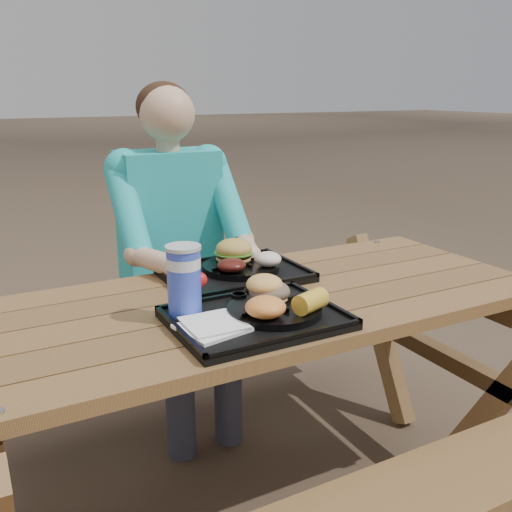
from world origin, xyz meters
name	(u,v)px	position (x,y,z in m)	size (l,w,h in m)	color
ground	(256,503)	(0.00, 0.00, 0.00)	(60.00, 60.00, 0.00)	#999999
picnic_table	(256,406)	(0.00, 0.00, 0.38)	(1.80, 1.49, 0.75)	#999999
tray_near	(256,319)	(-0.10, -0.18, 0.76)	(0.45, 0.35, 0.02)	black
tray_far	(234,275)	(0.02, 0.20, 0.76)	(0.45, 0.35, 0.02)	black
plate_near	(274,310)	(-0.04, -0.18, 0.78)	(0.26, 0.26, 0.02)	black
plate_far	(241,267)	(0.05, 0.21, 0.78)	(0.26, 0.26, 0.02)	black
napkin_stack	(212,326)	(-0.24, -0.20, 0.78)	(0.15, 0.15, 0.02)	white
soda_cup	(184,282)	(-0.26, -0.07, 0.86)	(0.09, 0.09, 0.18)	#1A34C8
condiment_bbq	(239,298)	(-0.09, -0.06, 0.78)	(0.04, 0.04, 0.03)	black
condiment_mustard	(251,293)	(-0.04, -0.04, 0.78)	(0.04, 0.04, 0.03)	gold
sandwich	(270,280)	(-0.03, -0.13, 0.85)	(0.11, 0.11, 0.11)	#F9B157
mac_cheese	(266,307)	(-0.10, -0.24, 0.82)	(0.11, 0.11, 0.05)	#FF9A43
corn_cob	(310,301)	(0.03, -0.26, 0.82)	(0.09, 0.09, 0.06)	yellow
cutlery_far	(190,278)	(-0.13, 0.20, 0.77)	(0.02, 0.14, 0.01)	black
burger	(234,244)	(0.06, 0.27, 0.85)	(0.13, 0.13, 0.11)	gold
baked_beans	(232,265)	(-0.01, 0.15, 0.81)	(0.09, 0.09, 0.04)	#4E150F
potato_salad	(268,259)	(0.13, 0.15, 0.81)	(0.09, 0.09, 0.05)	white
diner	(173,272)	(-0.02, 0.68, 0.64)	(0.48, 0.84, 1.28)	#18A89A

